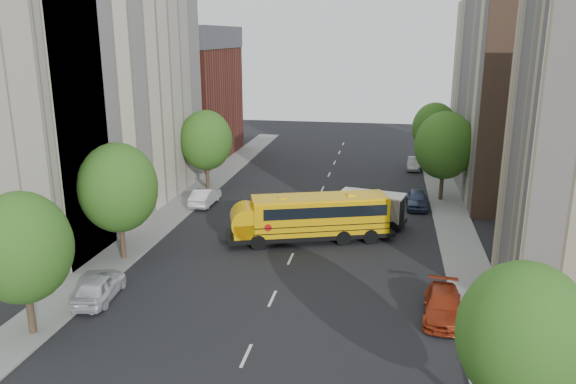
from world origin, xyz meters
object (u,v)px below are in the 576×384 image
(street_tree_5, at_px, (435,128))
(school_bus, at_px, (309,216))
(parked_car_0, at_px, (99,287))
(parked_car_1, at_px, (205,196))
(parked_car_5, at_px, (414,164))
(parked_car_3, at_px, (442,305))
(street_tree_0, at_px, (22,248))
(parked_car_4, at_px, (417,199))
(street_tree_4, at_px, (444,145))
(street_tree_3, at_px, (524,336))
(street_tree_1, at_px, (118,188))
(street_tree_2, at_px, (206,140))
(safari_truck, at_px, (366,208))

(street_tree_5, bearing_deg, school_bus, -112.97)
(parked_car_0, xyz_separation_m, parked_car_1, (0.00, 18.80, -0.01))
(street_tree_5, xyz_separation_m, parked_car_5, (-1.93, 0.14, -4.04))
(school_bus, xyz_separation_m, parked_car_3, (8.64, -10.16, -1.22))
(street_tree_0, relative_size, parked_car_1, 1.62)
(parked_car_3, relative_size, parked_car_4, 1.08)
(street_tree_4, height_order, parked_car_5, street_tree_4)
(school_bus, height_order, parked_car_4, school_bus)
(parked_car_0, xyz_separation_m, parked_car_5, (18.67, 35.96, -0.10))
(street_tree_3, bearing_deg, street_tree_4, 90.00)
(parked_car_0, bearing_deg, street_tree_1, -82.28)
(street_tree_0, relative_size, street_tree_1, 0.94)
(street_tree_4, distance_m, parked_car_5, 13.06)
(street_tree_0, relative_size, parked_car_5, 1.83)
(street_tree_1, bearing_deg, street_tree_2, 90.00)
(street_tree_1, height_order, street_tree_4, street_tree_4)
(parked_car_1, height_order, parked_car_3, parked_car_1)
(street_tree_4, bearing_deg, parked_car_3, -94.28)
(school_bus, relative_size, safari_truck, 1.89)
(street_tree_1, bearing_deg, school_bus, 25.81)
(street_tree_1, bearing_deg, parked_car_3, -12.53)
(parked_car_5, bearing_deg, parked_car_1, -132.40)
(school_bus, xyz_separation_m, parked_car_1, (-10.28, 7.33, -1.16))
(street_tree_3, height_order, parked_car_4, street_tree_3)
(street_tree_1, bearing_deg, parked_car_0, -76.49)
(street_tree_4, relative_size, street_tree_5, 1.08)
(street_tree_2, height_order, parked_car_4, street_tree_2)
(street_tree_5, relative_size, safari_truck, 1.15)
(street_tree_5, height_order, parked_car_3, street_tree_5)
(street_tree_1, xyz_separation_m, street_tree_5, (22.00, 30.00, -0.25))
(school_bus, bearing_deg, parked_car_4, 31.81)
(school_bus, bearing_deg, parked_car_0, -150.45)
(street_tree_4, xyz_separation_m, parked_car_5, (-1.93, 12.14, -4.41))
(school_bus, distance_m, parked_car_1, 12.68)
(street_tree_0, xyz_separation_m, parked_car_1, (1.40, 22.98, -3.89))
(safari_truck, distance_m, parked_car_0, 21.28)
(street_tree_1, height_order, street_tree_5, street_tree_1)
(street_tree_1, height_order, parked_car_5, street_tree_1)
(street_tree_1, height_order, street_tree_3, street_tree_1)
(parked_car_4, bearing_deg, street_tree_4, 48.72)
(street_tree_5, height_order, parked_car_4, street_tree_5)
(street_tree_4, relative_size, parked_car_5, 2.00)
(street_tree_5, bearing_deg, parked_car_1, -140.43)
(street_tree_1, relative_size, parked_car_3, 1.66)
(parked_car_0, height_order, parked_car_4, parked_car_0)
(street_tree_1, height_order, parked_car_1, street_tree_1)
(school_bus, bearing_deg, parked_car_3, -68.22)
(safari_truck, bearing_deg, parked_car_3, -59.45)
(street_tree_2, bearing_deg, parked_car_1, -74.42)
(street_tree_2, xyz_separation_m, parked_car_5, (20.07, 12.14, -4.16))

